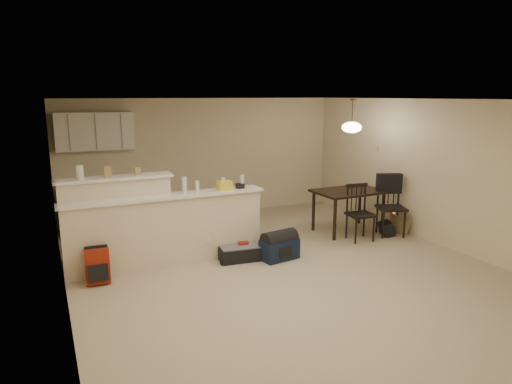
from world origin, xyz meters
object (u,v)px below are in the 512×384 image
suitcase (239,253)px  red_backpack (97,266)px  navy_duffel (279,249)px  dining_chair_far (391,206)px  black_daypack (386,229)px  dining_table (349,195)px  dining_chair_near (361,213)px  pendant_lamp (352,127)px

suitcase → red_backpack: bearing=-173.4°
red_backpack → navy_duffel: size_ratio=0.83×
dining_chair_far → black_daypack: 0.43m
dining_chair_far → suitcase: (-3.05, 0.02, -0.45)m
red_backpack → black_daypack: size_ratio=1.68×
dining_table → dining_chair_near: (-0.13, -0.54, -0.20)m
suitcase → navy_duffel: (0.59, -0.25, 0.05)m
red_backpack → dining_chair_near: bearing=3.4°
dining_table → suitcase: bearing=-169.1°
dining_chair_far → navy_duffel: size_ratio=1.87×
suitcase → black_daypack: bearing=6.6°
red_backpack → black_daypack: (5.11, 0.00, -0.12)m
pendant_lamp → dining_chair_near: 1.59m
dining_chair_far → black_daypack: (-0.07, 0.02, -0.43)m
dining_chair_far → red_backpack: (-5.18, 0.02, -0.31)m
red_backpack → black_daypack: red_backpack is taller
dining_chair_near → dining_chair_far: dining_chair_far is taller
black_daypack → navy_duffel: bearing=115.8°
pendant_lamp → dining_chair_far: pendant_lamp is taller
dining_chair_near → navy_duffel: dining_chair_near is taller
navy_duffel → black_daypack: bearing=-2.9°
red_backpack → navy_duffel: 2.74m
dining_chair_far → red_backpack: size_ratio=2.26×
black_daypack → dining_table: bearing=62.2°
pendant_lamp → red_backpack: size_ratio=1.27×
pendant_lamp → dining_chair_near: bearing=-103.7°
black_daypack → suitcase: bearing=109.7°
navy_duffel → black_daypack: 2.40m
suitcase → dining_chair_far: bearing=6.3°
dining_table → black_daypack: dining_table is taller
dining_chair_far → suitcase: 3.08m
pendant_lamp → dining_table: bearing=180.0°
dining_chair_near → suitcase: (-2.36, 0.01, -0.40)m
suitcase → dining_table: bearing=18.6°
dining_chair_near → dining_table: bearing=84.3°
dining_table → navy_duffel: bearing=-158.7°
dining_chair_near → dining_chair_far: size_ratio=0.91×
dining_table → dining_chair_near: dining_chair_near is taller
black_daypack → dining_chair_far: bearing=-82.0°
dining_table → red_backpack: bearing=-174.6°
dining_table → suitcase: (-2.49, -0.53, -0.60)m
suitcase → red_backpack: 2.14m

